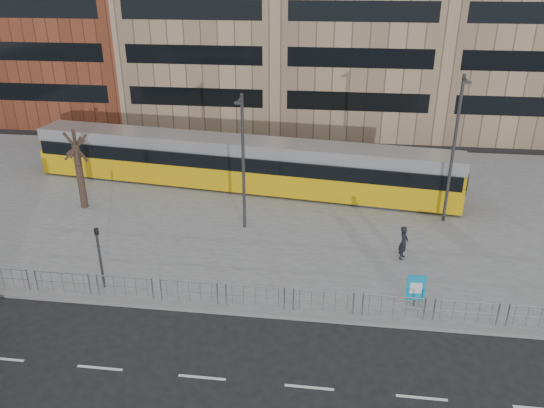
# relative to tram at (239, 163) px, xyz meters

# --- Properties ---
(ground) EXTENTS (120.00, 120.00, 0.00)m
(ground) POSITION_rel_tram_xyz_m (3.99, -14.31, -1.87)
(ground) COLOR black
(ground) RESTS_ON ground
(plaza) EXTENTS (64.00, 24.00, 0.15)m
(plaza) POSITION_rel_tram_xyz_m (3.99, -2.31, -1.79)
(plaza) COLOR slate
(plaza) RESTS_ON ground
(kerb) EXTENTS (64.00, 0.25, 0.17)m
(kerb) POSITION_rel_tram_xyz_m (3.99, -14.26, -1.79)
(kerb) COLOR gray
(kerb) RESTS_ON ground
(pedestrian_barrier) EXTENTS (32.07, 0.07, 1.10)m
(pedestrian_barrier) POSITION_rel_tram_xyz_m (5.99, -13.81, -0.88)
(pedestrian_barrier) COLOR #909398
(pedestrian_barrier) RESTS_ON plaza
(road_markings) EXTENTS (62.00, 0.12, 0.01)m
(road_markings) POSITION_rel_tram_xyz_m (4.99, -18.31, -1.86)
(road_markings) COLOR white
(road_markings) RESTS_ON ground
(tram) EXTENTS (29.13, 6.41, 3.42)m
(tram) POSITION_rel_tram_xyz_m (0.00, 0.00, 0.00)
(tram) COLOR gold
(tram) RESTS_ON plaza
(ad_panel) EXTENTS (0.85, 0.12, 1.58)m
(ad_panel) POSITION_rel_tram_xyz_m (10.30, -12.82, -0.79)
(ad_panel) COLOR #2D2D30
(ad_panel) RESTS_ON plaza
(pedestrian) EXTENTS (0.65, 0.77, 1.81)m
(pedestrian) POSITION_rel_tram_xyz_m (10.18, -8.54, -0.81)
(pedestrian) COLOR black
(pedestrian) RESTS_ON plaza
(traffic_light_west) EXTENTS (0.21, 0.24, 3.10)m
(traffic_light_west) POSITION_rel_tram_xyz_m (-4.05, -13.13, 0.26)
(traffic_light_west) COLOR #2D2D30
(traffic_light_west) RESTS_ON plaza
(lamp_post_west) EXTENTS (0.45, 1.04, 7.79)m
(lamp_post_west) POSITION_rel_tram_xyz_m (1.44, -6.07, 2.55)
(lamp_post_west) COLOR #2D2D30
(lamp_post_west) RESTS_ON plaza
(lamp_post_east) EXTENTS (0.45, 1.04, 8.66)m
(lamp_post_east) POSITION_rel_tram_xyz_m (13.05, -3.71, 2.99)
(lamp_post_east) COLOR #2D2D30
(lamp_post_east) RESTS_ON plaza
(bare_tree) EXTENTS (3.76, 3.76, 6.97)m
(bare_tree) POSITION_rel_tram_xyz_m (-9.06, -4.56, 3.51)
(bare_tree) COLOR #2F201A
(bare_tree) RESTS_ON plaza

